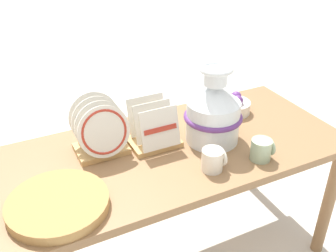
# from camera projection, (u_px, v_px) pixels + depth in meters

# --- Properties ---
(display_table) EXTENTS (1.50, 0.66, 0.64)m
(display_table) POSITION_uv_depth(u_px,v_px,m) (168.00, 164.00, 1.65)
(display_table) COLOR olive
(display_table) RESTS_ON ground_plane
(ceramic_vase) EXTENTS (0.24, 0.24, 0.33)m
(ceramic_vase) POSITION_uv_depth(u_px,v_px,m) (213.00, 111.00, 1.61)
(ceramic_vase) COLOR silver
(ceramic_vase) RESTS_ON display_table
(dish_rack_round_plates) EXTENTS (0.21, 0.19, 0.23)m
(dish_rack_round_plates) POSITION_uv_depth(u_px,v_px,m) (100.00, 133.00, 1.55)
(dish_rack_round_plates) COLOR tan
(dish_rack_round_plates) RESTS_ON display_table
(dish_rack_square_plates) EXTENTS (0.20, 0.18, 0.19)m
(dish_rack_square_plates) POSITION_uv_depth(u_px,v_px,m) (154.00, 133.00, 1.62)
(dish_rack_square_plates) COLOR tan
(dish_rack_square_plates) RESTS_ON display_table
(wicker_charger_stack) EXTENTS (0.34, 0.34, 0.04)m
(wicker_charger_stack) POSITION_uv_depth(u_px,v_px,m) (58.00, 204.00, 1.30)
(wicker_charger_stack) COLOR #AD7F47
(wicker_charger_stack) RESTS_ON display_table
(mug_cream_glaze) EXTENTS (0.09, 0.08, 0.09)m
(mug_cream_glaze) POSITION_uv_depth(u_px,v_px,m) (213.00, 160.00, 1.47)
(mug_cream_glaze) COLOR silver
(mug_cream_glaze) RESTS_ON display_table
(mug_sage_glaze) EXTENTS (0.09, 0.08, 0.09)m
(mug_sage_glaze) POSITION_uv_depth(u_px,v_px,m) (262.00, 149.00, 1.53)
(mug_sage_glaze) COLOR #9EB28E
(mug_sage_glaze) RESTS_ON display_table
(fruit_bowl) EXTENTS (0.16, 0.16, 0.10)m
(fruit_bowl) POSITION_uv_depth(u_px,v_px,m) (233.00, 105.00, 1.87)
(fruit_bowl) COLOR silver
(fruit_bowl) RESTS_ON display_table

